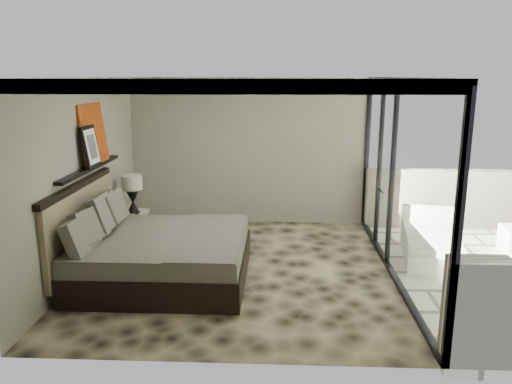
{
  "coord_description": "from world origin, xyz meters",
  "views": [
    {
      "loc": [
        0.59,
        -6.97,
        2.82
      ],
      "look_at": [
        0.24,
        0.4,
        1.1
      ],
      "focal_mm": 35.0,
      "sensor_mm": 36.0,
      "label": 1
    }
  ],
  "objects_px": {
    "bed": "(156,253)",
    "lounger": "(431,245)",
    "nightstand": "(134,227)",
    "table_lamp": "(132,189)"
  },
  "relations": [
    {
      "from": "bed",
      "to": "lounger",
      "type": "relative_size",
      "value": 1.32
    },
    {
      "from": "bed",
      "to": "table_lamp",
      "type": "distance_m",
      "value": 1.86
    },
    {
      "from": "bed",
      "to": "nightstand",
      "type": "xyz_separation_m",
      "value": [
        -0.81,
        1.63,
        -0.15
      ]
    },
    {
      "from": "table_lamp",
      "to": "lounger",
      "type": "xyz_separation_m",
      "value": [
        4.94,
        -0.55,
        -0.73
      ]
    },
    {
      "from": "nightstand",
      "to": "bed",
      "type": "bearing_deg",
      "value": -43.31
    },
    {
      "from": "bed",
      "to": "table_lamp",
      "type": "bearing_deg",
      "value": 116.18
    },
    {
      "from": "bed",
      "to": "table_lamp",
      "type": "xyz_separation_m",
      "value": [
        -0.78,
        1.6,
        0.56
      ]
    },
    {
      "from": "bed",
      "to": "nightstand",
      "type": "bearing_deg",
      "value": 116.31
    },
    {
      "from": "nightstand",
      "to": "table_lamp",
      "type": "bearing_deg",
      "value": -37.43
    },
    {
      "from": "nightstand",
      "to": "lounger",
      "type": "height_order",
      "value": "lounger"
    }
  ]
}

